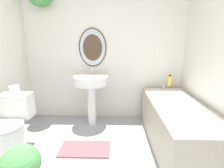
{
  "coord_description": "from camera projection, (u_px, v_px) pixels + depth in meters",
  "views": [
    {
      "loc": [
        0.17,
        -0.5,
        1.31
      ],
      "look_at": [
        0.13,
        1.41,
        0.83
      ],
      "focal_mm": 26.0,
      "sensor_mm": 36.0,
      "label": 1
    }
  ],
  "objects": [
    {
      "name": "pedestal_sink",
      "position": [
        91.0,
        86.0,
        2.56
      ],
      "size": [
        0.54,
        0.54,
        0.92
      ],
      "color": "white",
      "rests_on": "ground_plane"
    },
    {
      "name": "wall_back",
      "position": [
        98.0,
        44.0,
        2.72
      ],
      "size": [
        2.79,
        0.37,
        2.4
      ],
      "color": "silver",
      "rests_on": "ground_plane"
    },
    {
      "name": "bathtub",
      "position": [
        177.0,
        123.0,
        2.12
      ],
      "size": [
        0.66,
        1.57,
        0.64
      ],
      "color": "#B2A893",
      "rests_on": "ground_plane"
    },
    {
      "name": "potted_plant",
      "position": [
        21.0,
        168.0,
        1.41
      ],
      "size": [
        0.33,
        0.33,
        0.47
      ],
      "color": "silver",
      "rests_on": "ground_plane"
    },
    {
      "name": "shampoo_bottle",
      "position": [
        170.0,
        80.0,
        2.66
      ],
      "size": [
        0.07,
        0.07,
        0.17
      ],
      "color": "gold",
      "rests_on": "bathtub"
    },
    {
      "name": "toilet",
      "position": [
        9.0,
        132.0,
        1.9
      ],
      "size": [
        0.41,
        0.58,
        0.71
      ],
      "color": "white",
      "rests_on": "ground_plane"
    },
    {
      "name": "bath_mat",
      "position": [
        85.0,
        149.0,
        2.06
      ],
      "size": [
        0.63,
        0.33,
        0.02
      ],
      "color": "#934C51",
      "rests_on": "ground_plane"
    },
    {
      "name": "toilet_paper_roll",
      "position": [
        14.0,
        90.0,
        2.0
      ],
      "size": [
        0.11,
        0.11,
        0.1
      ],
      "color": "white",
      "rests_on": "toilet"
    }
  ]
}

